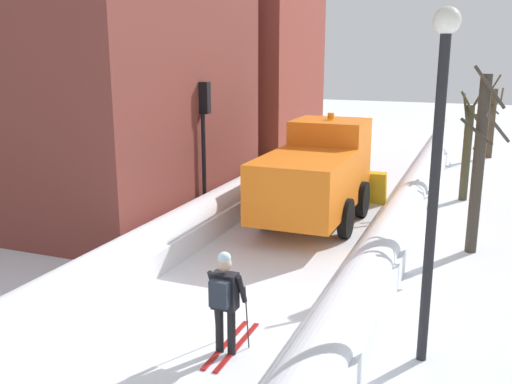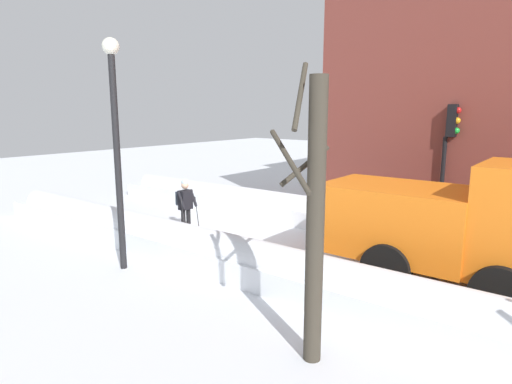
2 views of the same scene
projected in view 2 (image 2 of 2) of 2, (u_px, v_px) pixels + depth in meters
building_brick_near at (489, 98)px, 15.07m from camera, size 8.24×8.84×8.70m
plow_truck at (458, 225)px, 9.41m from camera, size 3.20×5.98×3.12m
skier at (185, 204)px, 13.77m from camera, size 0.62×1.80×1.81m
traffic_light_pole at (449, 148)px, 12.19m from camera, size 0.28×0.42×4.11m
street_lamp at (116, 129)px, 10.28m from camera, size 0.40×0.40×5.59m
bare_tree_near at (314, 220)px, 6.51m from camera, size 1.19×1.09×4.66m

